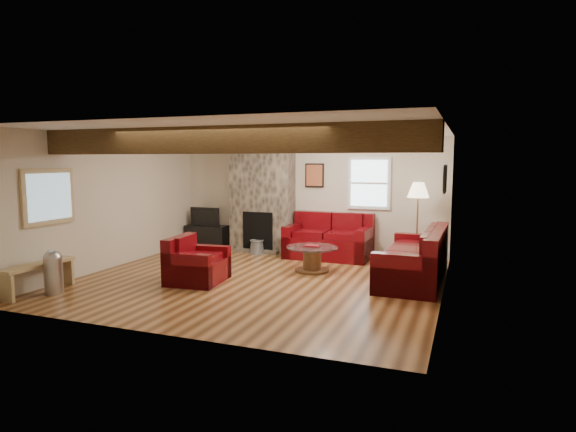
% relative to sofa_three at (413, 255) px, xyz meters
% --- Properties ---
extents(room, '(8.00, 8.00, 8.00)m').
position_rel_sofa_three_xyz_m(room, '(-2.48, -0.86, 0.80)').
color(room, '#543016').
rests_on(room, ground).
extents(floor, '(6.00, 6.00, 0.00)m').
position_rel_sofa_three_xyz_m(floor, '(-2.48, -0.86, -0.45)').
color(floor, '#543016').
rests_on(floor, ground).
extents(oak_beam, '(6.00, 0.36, 0.38)m').
position_rel_sofa_three_xyz_m(oak_beam, '(-2.48, -2.11, 1.86)').
color(oak_beam, '#301F0E').
rests_on(oak_beam, room).
extents(chimney_breast, '(1.40, 0.67, 2.50)m').
position_rel_sofa_three_xyz_m(chimney_breast, '(-3.48, 1.63, 0.77)').
color(chimney_breast, '#332F27').
rests_on(chimney_breast, floor).
extents(back_window, '(0.90, 0.08, 1.10)m').
position_rel_sofa_three_xyz_m(back_window, '(-1.13, 1.85, 1.10)').
color(back_window, white).
rests_on(back_window, room).
extents(hatch_window, '(0.08, 1.00, 0.90)m').
position_rel_sofa_three_xyz_m(hatch_window, '(-5.44, -2.36, 1.00)').
color(hatch_window, tan).
rests_on(hatch_window, room).
extents(ceiling_dome, '(0.40, 0.40, 0.18)m').
position_rel_sofa_three_xyz_m(ceiling_dome, '(-1.58, 0.04, 1.99)').
color(ceiling_dome, silver).
rests_on(ceiling_dome, room).
extents(artwork_back, '(0.42, 0.06, 0.52)m').
position_rel_sofa_three_xyz_m(artwork_back, '(-2.33, 1.85, 1.25)').
color(artwork_back, black).
rests_on(artwork_back, room).
extents(artwork_right, '(0.06, 0.55, 0.42)m').
position_rel_sofa_three_xyz_m(artwork_right, '(0.48, -0.56, 1.30)').
color(artwork_right, black).
rests_on(artwork_right, room).
extents(sofa_three, '(1.02, 2.33, 0.89)m').
position_rel_sofa_three_xyz_m(sofa_three, '(0.00, 0.00, 0.00)').
color(sofa_three, '#420408').
rests_on(sofa_three, floor).
extents(loveseat, '(1.75, 1.02, 0.92)m').
position_rel_sofa_three_xyz_m(loveseat, '(-1.86, 1.37, 0.01)').
color(loveseat, '#420408').
rests_on(loveseat, floor).
extents(armchair_red, '(0.91, 1.02, 0.76)m').
position_rel_sofa_three_xyz_m(armchair_red, '(-3.36, -1.34, -0.06)').
color(armchair_red, '#420408').
rests_on(armchair_red, floor).
extents(coffee_table, '(0.94, 0.94, 0.49)m').
position_rel_sofa_three_xyz_m(coffee_table, '(-1.80, 0.07, -0.22)').
color(coffee_table, '#462A16').
rests_on(coffee_table, floor).
extents(tv_cabinet, '(1.00, 0.40, 0.50)m').
position_rel_sofa_three_xyz_m(tv_cabinet, '(-4.93, 1.67, -0.20)').
color(tv_cabinet, black).
rests_on(tv_cabinet, floor).
extents(television, '(0.75, 0.10, 0.43)m').
position_rel_sofa_three_xyz_m(television, '(-4.93, 1.67, 0.27)').
color(television, black).
rests_on(television, tv_cabinet).
extents(floor_lamp, '(0.41, 0.41, 1.61)m').
position_rel_sofa_three_xyz_m(floor_lamp, '(-0.08, 1.32, 0.93)').
color(floor_lamp, '#A58444').
rests_on(floor_lamp, floor).
extents(pine_bench, '(0.28, 1.21, 0.45)m').
position_rel_sofa_three_xyz_m(pine_bench, '(-5.31, -2.76, -0.22)').
color(pine_bench, tan).
rests_on(pine_bench, floor).
extents(pedal_bin, '(0.36, 0.36, 0.68)m').
position_rel_sofa_three_xyz_m(pedal_bin, '(-5.04, -2.73, -0.10)').
color(pedal_bin, '#AAAAAF').
rests_on(pedal_bin, floor).
extents(coal_bucket, '(0.33, 0.33, 0.31)m').
position_rel_sofa_three_xyz_m(coal_bucket, '(-3.45, 1.26, -0.29)').
color(coal_bucket, slate).
rests_on(coal_bucket, floor).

